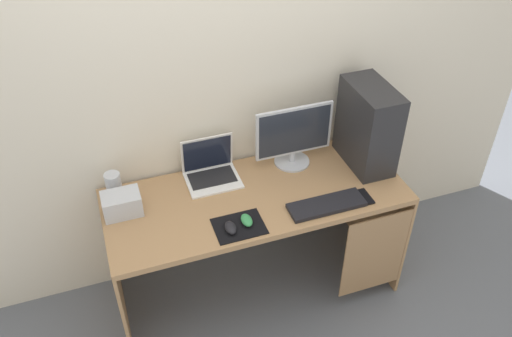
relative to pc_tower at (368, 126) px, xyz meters
The scene contains 13 objects.
ground_plane 1.25m from the pc_tower, behind, with size 8.00×8.00×0.00m, color slate.
wall_back 0.81m from the pc_tower, 156.85° to the left, with size 4.00×0.05×2.60m.
desk 0.79m from the pc_tower, behind, with size 1.67×0.67×0.78m.
pc_tower is the anchor object (origin of this frame).
monitor 0.43m from the pc_tower, 163.24° to the left, with size 0.46×0.21×0.38m.
laptop 0.93m from the pc_tower, behind, with size 0.30×0.24×0.24m.
speaker 1.46m from the pc_tower, behind, with size 0.09×0.09×0.14m, color #B7BCC6.
projector 1.43m from the pc_tower, behind, with size 0.20×0.14×0.12m, color #B7BCC6.
keyboard 0.54m from the pc_tower, 141.83° to the right, with size 0.42×0.14×0.02m, color black.
mousepad 0.95m from the pc_tower, 161.65° to the right, with size 0.26×0.20×0.01m, color black.
mouse_left 0.90m from the pc_tower, 161.35° to the right, with size 0.06×0.10×0.03m, color #338C4C.
mouse_right 1.00m from the pc_tower, 161.74° to the right, with size 0.06×0.10×0.03m, color black.
cell_phone 0.42m from the pc_tower, 117.21° to the right, with size 0.07×0.13×0.01m, color black.
Camera 1 is at (-0.74, -2.10, 2.69)m, focal length 37.20 mm.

